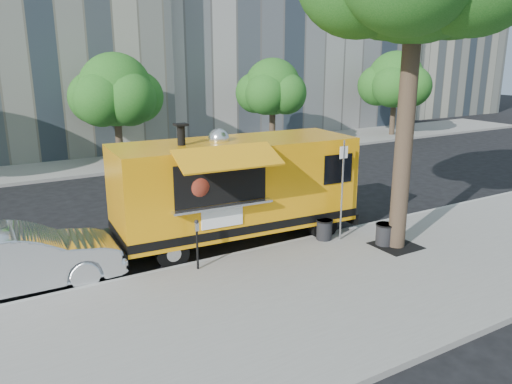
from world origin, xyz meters
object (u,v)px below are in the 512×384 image
Objects in this scene: trash_bin_left at (384,234)px; trash_bin_right at (324,229)px; parking_meter at (197,239)px; far_tree_c at (273,87)px; food_truck at (236,187)px; far_tree_b at (115,90)px; far_tree_d at (395,80)px; sign_post at (342,185)px; sedan at (17,260)px.

trash_bin_left is 1.74m from trash_bin_right.
parking_meter is 2.08× the size of trash_bin_left.
far_tree_c is 0.69× the size of food_truck.
far_tree_b is 12.70m from food_truck.
trash_bin_right is at bearing -30.05° from food_truck.
far_tree_d reaches higher than trash_bin_right.
far_tree_d is 22.04m from trash_bin_left.
food_truck is (-2.60, 1.72, -0.12)m from sign_post.
far_tree_c is 15.35m from food_truck.
far_tree_c is 1.74× the size of sign_post.
sedan is at bearing 164.83° from trash_bin_left.
far_tree_b is at bearing 98.73° from trash_bin_right.
far_tree_c is 1.08× the size of sedan.
far_tree_c is at bearing -49.66° from sedan.
far_tree_b reaches higher than sign_post.
food_truck reaches higher than parking_meter.
sign_post is at bearing -32.01° from trash_bin_right.
sedan is at bearing -174.72° from food_truck.
food_truck reaches higher than sign_post.
sedan is at bearing -153.30° from far_tree_d.
sign_post reaches higher than parking_meter.
far_tree_b is at bearing 179.70° from far_tree_d.
trash_bin_left is (-5.64, -14.95, -3.23)m from far_tree_c.
far_tree_d is 9.29× the size of trash_bin_right.
far_tree_d reaches higher than far_tree_c.
far_tree_b reaches higher than parking_meter.
food_truck is at bearing -87.50° from sedan.
food_truck reaches higher than trash_bin_left.
sign_post is at bearing -2.52° from parking_meter.
far_tree_c reaches higher than trash_bin_right.
far_tree_c is at bearing 51.34° from parking_meter.
trash_bin_right is (-1.21, 1.25, -0.02)m from trash_bin_left.
trash_bin_right is at bearing 0.69° from parking_meter.
far_tree_d is at bearing 36.77° from food_truck.
trash_bin_left is (9.42, -2.55, -0.30)m from sedan.
far_tree_d is at bearing 40.70° from sign_post.
trash_bin_right is at bearing -116.57° from far_tree_c.
parking_meter is (-4.55, 0.20, -0.87)m from sign_post.
trash_bin_left is at bearing -77.57° from far_tree_b.
far_tree_d is 1.88× the size of sign_post.
sedan is (-6.00, -0.17, -0.94)m from food_truck.
trash_bin_left is at bearing -50.99° from sign_post.
trash_bin_left is at bearing -34.91° from food_truck.
trash_bin_left is at bearing -110.65° from far_tree_c.
far_tree_c is 15.48m from sign_post.
far_tree_d is (10.00, 0.20, 0.17)m from far_tree_c.
trash_bin_right is at bearing 147.99° from sign_post.
far_tree_d reaches higher than sedan.
food_truck is (-0.05, -12.53, -2.11)m from far_tree_b.
food_truck is at bearing -146.88° from far_tree_d.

